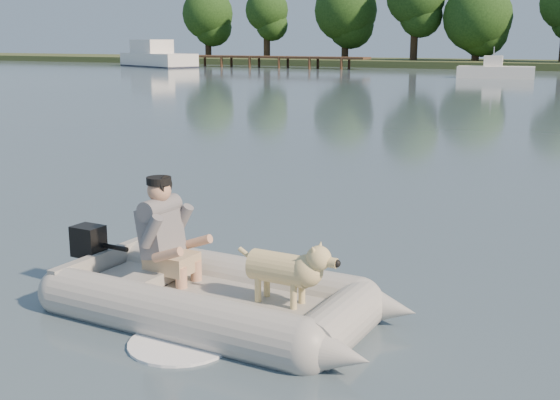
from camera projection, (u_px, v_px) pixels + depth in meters
The scene contains 8 objects.
water at pixel (171, 297), 7.16m from camera, with size 160.00×160.00×0.00m, color slate.
dock at pixel (274, 62), 63.69m from camera, with size 18.00×2.00×1.04m, color #4C331E, non-canonical shape.
dinghy at pixel (218, 257), 6.57m from camera, with size 4.37×2.72×1.36m, color #ABABA5, non-canonical shape.
man at pixel (162, 228), 6.89m from camera, with size 0.71×0.61×1.06m, color slate, non-canonical shape.
dog at pixel (280, 273), 6.33m from camera, with size 0.91×0.33×0.61m, color tan, non-canonical shape.
outboard_motor at pixel (90, 259), 7.39m from camera, with size 0.41×0.28×0.77m, color black, non-canonical shape.
cabin_cruiser at pixel (158, 53), 65.56m from camera, with size 9.55×3.41×2.96m, color white, non-canonical shape.
motorboat at pixel (496, 63), 46.60m from camera, with size 5.12×1.97×2.17m, color white, non-canonical shape.
Camera 1 is at (4.07, -5.50, 2.58)m, focal length 45.00 mm.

